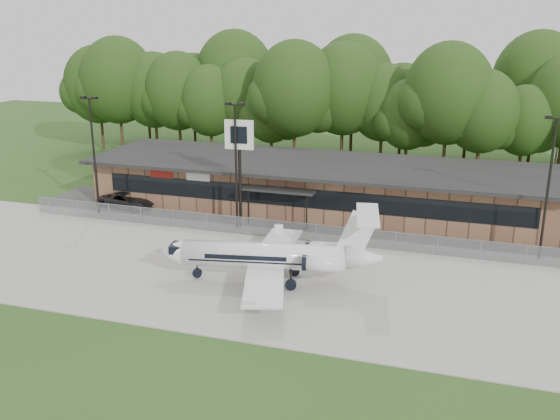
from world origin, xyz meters
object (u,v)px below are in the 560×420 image
(pole_sign, at_px, (239,146))
(business_jet, at_px, (272,257))
(suv, at_px, (127,200))
(terminal, at_px, (319,185))

(pole_sign, bearing_deg, business_jet, -63.56)
(business_jet, bearing_deg, suv, 135.36)
(suv, height_order, pole_sign, pole_sign)
(terminal, distance_m, suv, 17.37)
(terminal, relative_size, suv, 7.86)
(business_jet, bearing_deg, pole_sign, 110.23)
(terminal, bearing_deg, business_jet, -86.12)
(terminal, bearing_deg, pole_sign, -123.87)
(terminal, xyz_separation_m, pole_sign, (-4.80, -7.14, 4.58))
(business_jet, xyz_separation_m, suv, (-17.67, 11.85, -1.08))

